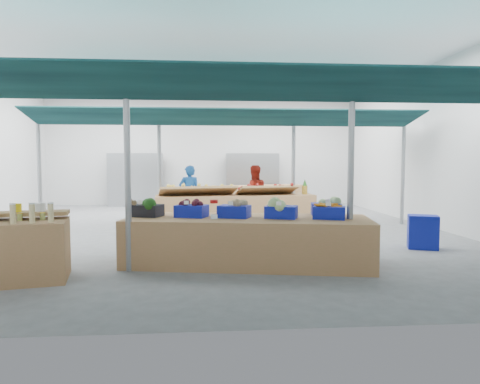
# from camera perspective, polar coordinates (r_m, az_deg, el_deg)

# --- Properties ---
(floor) EXTENTS (13.00, 13.00, 0.00)m
(floor) POSITION_cam_1_polar(r_m,az_deg,el_deg) (10.79, -5.56, -5.01)
(floor) COLOR slate
(floor) RESTS_ON ground
(hall) EXTENTS (13.00, 13.00, 13.00)m
(hall) POSITION_cam_1_polar(r_m,az_deg,el_deg) (12.13, -5.52, 8.52)
(hall) COLOR silver
(hall) RESTS_ON ground
(pole_grid) EXTENTS (10.00, 4.60, 3.00)m
(pole_grid) POSITION_cam_1_polar(r_m,az_deg,el_deg) (8.92, -1.00, 4.81)
(pole_grid) COLOR gray
(pole_grid) RESTS_ON floor
(awnings) EXTENTS (9.50, 7.08, 0.30)m
(awnings) POSITION_cam_1_polar(r_m,az_deg,el_deg) (8.99, -1.01, 10.99)
(awnings) COLOR black
(awnings) RESTS_ON pole_grid
(back_shelving_left) EXTENTS (2.00, 0.50, 2.00)m
(back_shelving_left) POSITION_cam_1_polar(r_m,az_deg,el_deg) (16.89, -13.73, 1.56)
(back_shelving_left) COLOR #B23F33
(back_shelving_left) RESTS_ON floor
(back_shelving_right) EXTENTS (2.00, 0.50, 2.00)m
(back_shelving_right) POSITION_cam_1_polar(r_m,az_deg,el_deg) (16.77, 1.64, 1.66)
(back_shelving_right) COLOR #B23F33
(back_shelving_right) RESTS_ON floor
(veg_counter) EXTENTS (4.15, 2.00, 0.77)m
(veg_counter) POSITION_cam_1_polar(r_m,az_deg,el_deg) (7.12, 1.02, -6.52)
(veg_counter) COLOR olive
(veg_counter) RESTS_ON floor
(fruit_counter) EXTENTS (4.07, 1.32, 0.86)m
(fruit_counter) POSITION_cam_1_polar(r_m,az_deg,el_deg) (10.89, -0.63, -2.63)
(fruit_counter) COLOR olive
(fruit_counter) RESTS_ON floor
(far_counter) EXTENTS (4.78, 2.57, 0.86)m
(far_counter) POSITION_cam_1_polar(r_m,az_deg,el_deg) (14.99, 0.12, -0.81)
(far_counter) COLOR olive
(far_counter) RESTS_ON floor
(crate_stack) EXTENTS (0.64, 0.55, 0.65)m
(crate_stack) POSITION_cam_1_polar(r_m,az_deg,el_deg) (9.09, 23.19, -4.92)
(crate_stack) COLOR #0D1896
(crate_stack) RESTS_ON floor
(vendor_left) EXTENTS (0.62, 0.44, 1.60)m
(vendor_left) POSITION_cam_1_polar(r_m,az_deg,el_deg) (11.94, -6.75, -0.29)
(vendor_left) COLOR #174C96
(vendor_left) RESTS_ON floor
(vendor_right) EXTENTS (0.83, 0.68, 1.60)m
(vendor_right) POSITION_cam_1_polar(r_m,az_deg,el_deg) (12.00, 1.87, -0.24)
(vendor_right) COLOR maroon
(vendor_right) RESTS_ON floor
(crate_broccoli) EXTENTS (0.59, 0.50, 0.35)m
(crate_broccoli) POSITION_cam_1_polar(r_m,az_deg,el_deg) (7.37, -12.36, -1.96)
(crate_broccoli) COLOR black
(crate_broccoli) RESTS_ON veg_counter
(crate_beets) EXTENTS (0.59, 0.50, 0.29)m
(crate_beets) POSITION_cam_1_polar(r_m,az_deg,el_deg) (7.18, -6.47, -2.26)
(crate_beets) COLOR #0D1896
(crate_beets) RESTS_ON veg_counter
(crate_celeriac) EXTENTS (0.59, 0.50, 0.31)m
(crate_celeriac) POSITION_cam_1_polar(r_m,az_deg,el_deg) (7.06, -0.76, -2.25)
(crate_celeriac) COLOR #0D1896
(crate_celeriac) RESTS_ON veg_counter
(crate_cabbage) EXTENTS (0.59, 0.50, 0.35)m
(crate_cabbage) POSITION_cam_1_polar(r_m,az_deg,el_deg) (7.01, 5.53, -2.19)
(crate_cabbage) COLOR #0D1896
(crate_cabbage) RESTS_ON veg_counter
(crate_carrots) EXTENTS (0.59, 0.50, 0.29)m
(crate_carrots) POSITION_cam_1_polar(r_m,az_deg,el_deg) (7.06, 11.81, -2.60)
(crate_carrots) COLOR #0D1896
(crate_carrots) RESTS_ON veg_counter
(sparrow) EXTENTS (0.12, 0.09, 0.11)m
(sparrow) POSITION_cam_1_polar(r_m,az_deg,el_deg) (7.29, -14.01, -1.35)
(sparrow) COLOR brown
(sparrow) RESTS_ON crate_broccoli
(pole_ribbon) EXTENTS (0.12, 0.12, 0.28)m
(pole_ribbon) POSITION_cam_1_polar(r_m,az_deg,el_deg) (6.37, -3.50, -1.47)
(pole_ribbon) COLOR #B40D0C
(pole_ribbon) RESTS_ON pole_grid
(apple_heap_yellow) EXTENTS (2.00, 1.04, 0.27)m
(apple_heap_yellow) POSITION_cam_1_polar(r_m,az_deg,el_deg) (10.63, -5.61, 0.40)
(apple_heap_yellow) COLOR #997247
(apple_heap_yellow) RESTS_ON fruit_counter
(apple_heap_red) EXTENTS (1.60, 0.97, 0.27)m
(apple_heap_red) POSITION_cam_1_polar(r_m,az_deg,el_deg) (10.91, 3.65, 0.50)
(apple_heap_red) COLOR #997247
(apple_heap_red) RESTS_ON fruit_counter
(pineapple) EXTENTS (0.14, 0.14, 0.39)m
(pineapple) POSITION_cam_1_polar(r_m,az_deg,el_deg) (11.18, 8.63, 0.63)
(pineapple) COLOR #8C6019
(pineapple) RESTS_ON fruit_counter
(crate_extra) EXTENTS (0.55, 0.44, 0.32)m
(crate_extra) POSITION_cam_1_polar(r_m,az_deg,el_deg) (7.55, 11.41, -1.90)
(crate_extra) COLOR #0D1896
(crate_extra) RESTS_ON veg_counter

